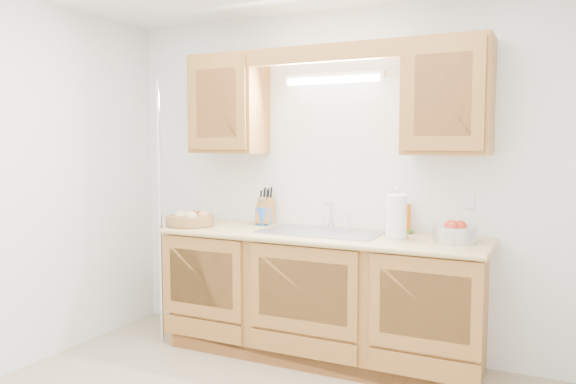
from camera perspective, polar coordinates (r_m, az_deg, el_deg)
The scene contains 17 objects.
room at distance 2.85m, azimuth -5.93°, elevation -0.59°, with size 3.52×3.50×2.50m.
base_cabinets at distance 4.06m, azimuth 3.31°, elevation -10.56°, with size 2.20×0.60×0.86m, color #A76A31.
countertop at distance 3.95m, azimuth 3.26°, elevation -4.45°, with size 2.30×0.63×0.04m, color #DFBC75.
upper_cabinet_left at distance 4.42m, azimuth -6.00°, elevation 8.81°, with size 0.55×0.33×0.75m, color #A76A31.
upper_cabinet_right at distance 3.82m, azimuth 15.95°, elevation 9.27°, with size 0.55×0.33×0.75m, color #A76A31.
valance at distance 3.95m, azimuth 3.38°, elevation 13.90°, with size 2.20×0.05×0.12m, color #A76A31.
fluorescent_fixture at distance 4.14m, azimuth 4.60°, elevation 11.48°, with size 0.76×0.08×0.08m.
sink at distance 3.98m, azimuth 3.37°, elevation -5.14°, with size 0.84×0.46×0.36m.
wire_shelf_pole at distance 4.33m, azimuth -12.87°, elevation -2.13°, with size 0.03×0.03×2.00m, color silver.
outlet_plate at distance 3.96m, azimuth 17.82°, elevation -0.72°, with size 0.08×0.01×0.12m, color white.
fruit_basket at distance 4.35m, azimuth -9.90°, elevation -2.71°, with size 0.44×0.44×0.11m.
knife_block at distance 4.34m, azimuth -2.33°, elevation -1.90°, with size 0.12×0.18×0.30m.
orange_canister at distance 4.00m, azimuth 11.84°, elevation -2.56°, with size 0.09×0.09×0.22m.
soap_bottle at distance 4.31m, azimuth -2.51°, elevation -2.03°, with size 0.09×0.09×0.20m, color blue.
sponge at distance 4.02m, azimuth 11.82°, elevation -3.99°, with size 0.12×0.10×0.02m.
paper_towel at distance 3.77m, azimuth 10.94°, elevation -2.49°, with size 0.18×0.18×0.34m.
apple_bowl at distance 3.71m, azimuth 16.60°, elevation -3.98°, with size 0.31×0.31×0.14m.
Camera 1 is at (1.50, -2.41, 1.52)m, focal length 35.00 mm.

